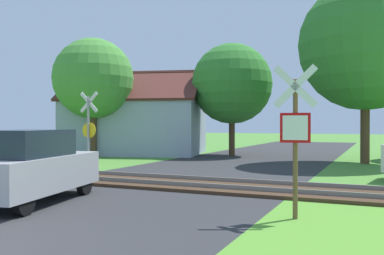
# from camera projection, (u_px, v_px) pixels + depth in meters

# --- Properties ---
(road_asphalt) EXTENTS (8.14, 80.00, 0.01)m
(road_asphalt) POSITION_uv_depth(u_px,v_px,m) (23.00, 224.00, 8.18)
(road_asphalt) COLOR #2D2D30
(road_asphalt) RESTS_ON ground
(rail_track) EXTENTS (60.00, 2.60, 0.22)m
(rail_track) POSITION_uv_depth(u_px,v_px,m) (165.00, 182.00, 13.58)
(rail_track) COLOR #422D1E
(rail_track) RESTS_ON ground
(stop_sign_near) EXTENTS (0.87, 0.18, 3.11)m
(stop_sign_near) POSITION_uv_depth(u_px,v_px,m) (295.00, 132.00, 8.59)
(stop_sign_near) COLOR brown
(stop_sign_near) RESTS_ON ground
(crossing_sign_far) EXTENTS (0.88, 0.13, 3.25)m
(crossing_sign_far) POSITION_uv_depth(u_px,v_px,m) (89.00, 126.00, 17.65)
(crossing_sign_far) COLOR #9E9EA5
(crossing_sign_far) RESTS_ON ground
(house) EXTENTS (9.88, 8.30, 5.32)m
(house) POSITION_uv_depth(u_px,v_px,m) (137.00, 125.00, 27.61)
(house) COLOR #99A3B7
(house) RESTS_ON ground
(tree_left) EXTENTS (4.64, 4.64, 6.87)m
(tree_left) POSITION_uv_depth(u_px,v_px,m) (93.00, 79.00, 24.71)
(tree_left) COLOR #513823
(tree_left) RESTS_ON ground
(tree_center) EXTENTS (4.85, 4.85, 6.77)m
(tree_center) POSITION_uv_depth(u_px,v_px,m) (232.00, 84.00, 25.73)
(tree_center) COLOR #513823
(tree_center) RESTS_ON ground
(tree_right) EXTENTS (6.33, 6.33, 8.90)m
(tree_right) POSITION_uv_depth(u_px,v_px,m) (365.00, 45.00, 20.53)
(tree_right) COLOR #513823
(tree_right) RESTS_ON ground
(parked_car) EXTENTS (2.39, 4.24, 1.78)m
(parked_car) POSITION_uv_depth(u_px,v_px,m) (31.00, 166.00, 10.33)
(parked_car) COLOR #99999E
(parked_car) RESTS_ON ground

